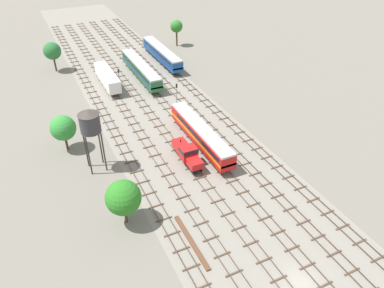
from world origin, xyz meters
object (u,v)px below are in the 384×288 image
(passenger_coach_centre_midfar, at_px, (141,69))
(signal_post_nearest, at_px, (177,92))
(shunter_loco_centre_left_nearest, at_px, (187,153))
(diesel_railcar_centre_near, at_px, (201,134))
(signal_post_near, at_px, (119,76))
(passenger_coach_right_far, at_px, (162,53))
(water_tower, at_px, (90,123))
(freight_boxcar_left_mid, at_px, (107,77))

(passenger_coach_centre_midfar, height_order, signal_post_nearest, signal_post_nearest)
(shunter_loco_centre_left_nearest, bearing_deg, diesel_railcar_centre_near, 39.82)
(diesel_railcar_centre_near, bearing_deg, signal_post_near, 102.49)
(passenger_coach_right_far, bearing_deg, diesel_railcar_centre_near, -102.01)
(passenger_coach_centre_midfar, bearing_deg, water_tower, -120.65)
(signal_post_nearest, relative_size, signal_post_near, 1.05)
(signal_post_nearest, bearing_deg, water_tower, -145.32)
(passenger_coach_centre_midfar, relative_size, signal_post_near, 4.28)
(passenger_coach_right_far, xyz_separation_m, signal_post_nearest, (-6.53, -25.04, 0.82))
(shunter_loco_centre_left_nearest, height_order, passenger_coach_right_far, passenger_coach_right_far)
(shunter_loco_centre_left_nearest, xyz_separation_m, water_tower, (-14.29, 5.08, 6.81))
(freight_boxcar_left_mid, xyz_separation_m, passenger_coach_right_far, (17.40, 8.95, 0.16))
(passenger_coach_centre_midfar, bearing_deg, diesel_railcar_centre_near, -90.00)
(diesel_railcar_centre_near, height_order, passenger_coach_centre_midfar, same)
(passenger_coach_right_far, bearing_deg, passenger_coach_centre_midfar, -137.42)
(shunter_loco_centre_left_nearest, distance_m, diesel_railcar_centre_near, 5.70)
(passenger_coach_right_far, bearing_deg, freight_boxcar_left_mid, -152.77)
(freight_boxcar_left_mid, relative_size, passenger_coach_right_far, 0.64)
(passenger_coach_centre_midfar, bearing_deg, signal_post_near, -152.18)
(diesel_railcar_centre_near, relative_size, passenger_coach_centre_midfar, 0.93)
(passenger_coach_centre_midfar, bearing_deg, freight_boxcar_left_mid, -173.74)
(shunter_loco_centre_left_nearest, xyz_separation_m, signal_post_nearest, (6.53, 19.48, 1.42))
(passenger_coach_right_far, bearing_deg, signal_post_nearest, -104.61)
(diesel_railcar_centre_near, height_order, passenger_coach_right_far, same)
(passenger_coach_right_far, xyz_separation_m, signal_post_near, (-15.23, -11.44, 0.66))
(passenger_coach_right_far, bearing_deg, water_tower, -124.73)
(freight_boxcar_left_mid, bearing_deg, passenger_coach_centre_midfar, 6.26)
(shunter_loco_centre_left_nearest, height_order, signal_post_nearest, signal_post_nearest)
(freight_boxcar_left_mid, relative_size, signal_post_near, 2.72)
(diesel_railcar_centre_near, relative_size, signal_post_near, 3.99)
(shunter_loco_centre_left_nearest, distance_m, signal_post_nearest, 20.60)
(passenger_coach_centre_midfar, height_order, passenger_coach_right_far, same)
(signal_post_nearest, bearing_deg, passenger_coach_centre_midfar, 97.27)
(shunter_loco_centre_left_nearest, xyz_separation_m, passenger_coach_right_far, (13.05, 44.53, 0.60))
(shunter_loco_centre_left_nearest, height_order, passenger_coach_centre_midfar, passenger_coach_centre_midfar)
(shunter_loco_centre_left_nearest, xyz_separation_m, passenger_coach_centre_midfar, (4.35, 36.53, 0.60))
(passenger_coach_centre_midfar, relative_size, signal_post_nearest, 4.07)
(freight_boxcar_left_mid, distance_m, water_tower, 32.70)
(shunter_loco_centre_left_nearest, bearing_deg, freight_boxcar_left_mid, 96.96)
(shunter_loco_centre_left_nearest, bearing_deg, passenger_coach_right_far, 73.66)
(shunter_loco_centre_left_nearest, xyz_separation_m, signal_post_near, (-2.18, 33.09, 1.27))
(shunter_loco_centre_left_nearest, distance_m, signal_post_near, 33.18)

